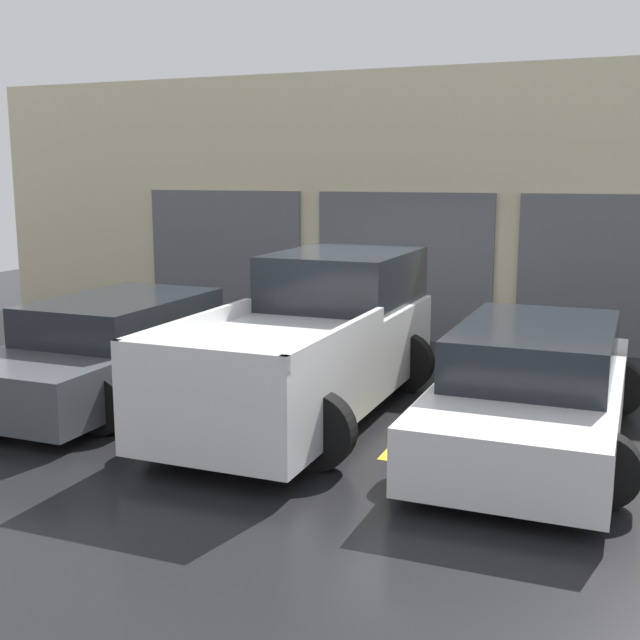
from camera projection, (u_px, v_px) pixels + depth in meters
ground_plane at (357, 379)px, 11.47m from camera, size 28.00×28.00×0.00m
shophouse_building at (420, 208)px, 14.05m from camera, size 17.60×0.68×4.65m
pickup_truck at (314, 341)px, 9.82m from camera, size 2.38×5.02×1.87m
sedan_white at (533, 388)px, 8.64m from camera, size 2.26×4.71×1.30m
sedan_side at (120, 349)px, 10.61m from camera, size 2.30×4.62×1.28m
parking_stripe_far_left at (41, 384)px, 11.18m from camera, size 0.12×2.20×0.01m
parking_stripe_left at (208, 404)px, 10.20m from camera, size 0.12×2.20×0.01m
parking_stripe_centre at (411, 429)px, 9.22m from camera, size 0.12×2.20×0.01m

